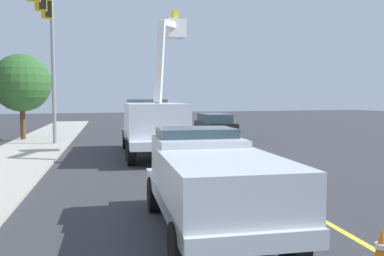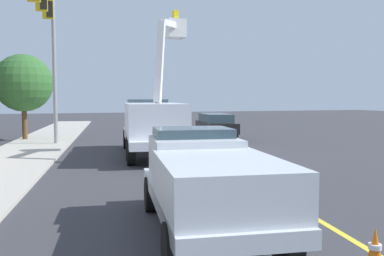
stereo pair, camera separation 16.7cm
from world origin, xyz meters
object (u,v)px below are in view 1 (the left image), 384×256
at_px(traffic_cone_leading, 381,252).
at_px(traffic_signal_mast, 47,33).
at_px(traffic_cone_mid_front, 178,139).
at_px(utility_bucket_truck, 152,122).
at_px(passing_minivan, 215,124).
at_px(service_pickup_truck, 211,179).

bearing_deg(traffic_cone_leading, traffic_signal_mast, 14.73).
bearing_deg(traffic_cone_mid_front, utility_bucket_truck, 145.76).
xyz_separation_m(passing_minivan, traffic_signal_mast, (-2.83, 10.66, 5.20)).
distance_m(traffic_cone_leading, traffic_cone_mid_front, 18.21).
distance_m(passing_minivan, traffic_signal_mast, 12.19).
height_order(service_pickup_truck, traffic_signal_mast, traffic_signal_mast).
xyz_separation_m(utility_bucket_truck, passing_minivan, (6.52, -5.98, -0.65)).
bearing_deg(passing_minivan, traffic_cone_leading, 164.35).
height_order(passing_minivan, traffic_cone_mid_front, passing_minivan).
bearing_deg(utility_bucket_truck, traffic_signal_mast, 51.71).
xyz_separation_m(utility_bucket_truck, traffic_cone_leading, (-14.48, -0.10, -1.23)).
relative_size(traffic_cone_mid_front, traffic_signal_mast, 0.09).
bearing_deg(traffic_cone_leading, traffic_cone_mid_front, -7.37).
relative_size(utility_bucket_truck, traffic_signal_mast, 0.98).
height_order(utility_bucket_truck, traffic_cone_mid_front, utility_bucket_truck).
xyz_separation_m(service_pickup_truck, passing_minivan, (18.25, -7.62, -0.15)).
bearing_deg(traffic_cone_mid_front, passing_minivan, -50.33).
distance_m(utility_bucket_truck, passing_minivan, 8.87).
relative_size(traffic_cone_leading, traffic_cone_mid_front, 1.02).
xyz_separation_m(service_pickup_truck, traffic_signal_mast, (15.43, 3.04, 5.05)).
distance_m(utility_bucket_truck, service_pickup_truck, 11.86).
relative_size(service_pickup_truck, traffic_signal_mast, 0.68).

